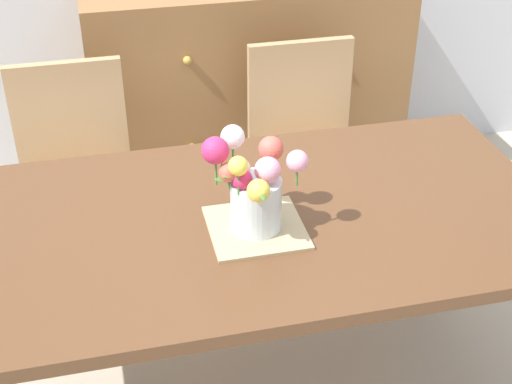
{
  "coord_description": "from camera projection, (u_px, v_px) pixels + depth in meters",
  "views": [
    {
      "loc": [
        -0.33,
        -1.66,
        1.93
      ],
      "look_at": [
        0.04,
        -0.06,
        0.87
      ],
      "focal_mm": 51.54,
      "sensor_mm": 36.0,
      "label": 1
    }
  ],
  "objects": [
    {
      "name": "dining_table",
      "position": [
        236.0,
        243.0,
        2.11
      ],
      "size": [
        1.83,
        0.91,
        0.75
      ],
      "color": "brown",
      "rests_on": "ground_plane"
    },
    {
      "name": "chair_left",
      "position": [
        76.0,
        168.0,
        2.75
      ],
      "size": [
        0.42,
        0.42,
        0.9
      ],
      "rotation": [
        0.0,
        0.0,
        3.14
      ],
      "color": "tan",
      "rests_on": "ground_plane"
    },
    {
      "name": "chair_right",
      "position": [
        306.0,
        141.0,
        2.92
      ],
      "size": [
        0.42,
        0.42,
        0.9
      ],
      "rotation": [
        0.0,
        0.0,
        3.14
      ],
      "color": "tan",
      "rests_on": "ground_plane"
    },
    {
      "name": "dresser",
      "position": [
        248.0,
        93.0,
        3.35
      ],
      "size": [
        1.4,
        0.47,
        1.0
      ],
      "color": "olive",
      "rests_on": "ground_plane"
    },
    {
      "name": "placemat",
      "position": [
        256.0,
        228.0,
        2.02
      ],
      "size": [
        0.26,
        0.26,
        0.01
      ],
      "primitive_type": "cube",
      "color": "tan",
      "rests_on": "dining_table"
    },
    {
      "name": "flower_vase",
      "position": [
        252.0,
        184.0,
        1.94
      ],
      "size": [
        0.27,
        0.25,
        0.28
      ],
      "color": "silver",
      "rests_on": "placemat"
    }
  ]
}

